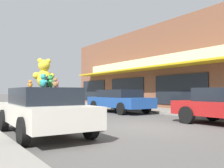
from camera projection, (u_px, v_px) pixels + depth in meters
ground_plane at (139, 127)px, 8.76m from camera, size 260.00×260.00×0.00m
plush_art_car at (43, 109)px, 7.29m from camera, size 2.01×4.36×1.37m
teddy_bear_giant at (44, 74)px, 7.58m from camera, size 0.67×0.43×0.90m
teddy_bear_pink at (57, 84)px, 7.67m from camera, size 0.15×0.19×0.26m
teddy_bear_orange at (30, 84)px, 7.23m from camera, size 0.17×0.11×0.23m
teddy_bear_black at (48, 82)px, 7.04m from camera, size 0.20×0.25×0.34m
teddy_bear_green at (51, 81)px, 6.78m from camera, size 0.22×0.27×0.36m
teddy_bear_teal at (43, 81)px, 6.50m from camera, size 0.21×0.27×0.36m
teddy_bear_brown at (55, 83)px, 6.43m from camera, size 0.18×0.17×0.26m
parked_car_far_center at (119, 100)px, 15.13m from camera, size 1.98×4.74×1.38m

